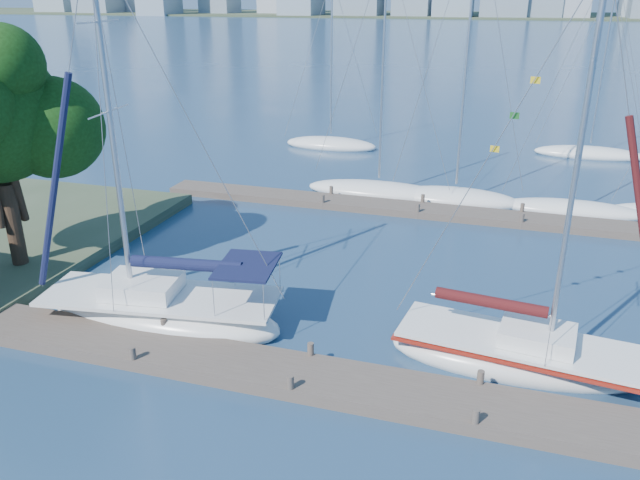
% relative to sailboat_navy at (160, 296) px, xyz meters
% --- Properties ---
extents(ground, '(700.00, 700.00, 0.00)m').
position_rel_sailboat_navy_xyz_m(ground, '(5.77, -2.02, -0.97)').
color(ground, '#18334D').
rests_on(ground, ground).
extents(near_dock, '(26.00, 2.00, 0.40)m').
position_rel_sailboat_navy_xyz_m(near_dock, '(5.77, -2.02, -0.77)').
color(near_dock, brown).
rests_on(near_dock, ground).
extents(far_dock, '(30.00, 1.80, 0.36)m').
position_rel_sailboat_navy_xyz_m(far_dock, '(7.77, 13.98, -0.79)').
color(far_dock, brown).
rests_on(far_dock, ground).
extents(far_shore, '(800.00, 100.00, 1.50)m').
position_rel_sailboat_navy_xyz_m(far_shore, '(5.77, 317.98, -0.97)').
color(far_shore, '#38472D').
rests_on(far_shore, ground).
extents(sailboat_navy, '(9.00, 4.04, 12.91)m').
position_rel_sailboat_navy_xyz_m(sailboat_navy, '(0.00, 0.00, 0.00)').
color(sailboat_navy, white).
rests_on(sailboat_navy, ground).
extents(sailboat_maroon, '(7.84, 3.36, 11.97)m').
position_rel_sailboat_navy_xyz_m(sailboat_maroon, '(11.72, 0.80, 0.00)').
color(sailboat_maroon, white).
rests_on(sailboat_maroon, ground).
extents(bg_boat_1, '(8.50, 4.08, 13.32)m').
position_rel_sailboat_navy_xyz_m(bg_boat_1, '(4.06, 16.41, -0.71)').
color(bg_boat_1, white).
rests_on(bg_boat_1, ground).
extents(bg_boat_2, '(6.92, 2.55, 14.92)m').
position_rel_sailboat_navy_xyz_m(bg_boat_2, '(8.30, 16.37, -0.67)').
color(bg_boat_2, white).
rests_on(bg_boat_2, ground).
extents(bg_boat_3, '(7.29, 2.42, 12.26)m').
position_rel_sailboat_navy_xyz_m(bg_boat_3, '(14.28, 16.38, -0.74)').
color(bg_boat_3, white).
rests_on(bg_boat_3, ground).
extents(bg_boat_6, '(7.15, 4.90, 12.06)m').
position_rel_sailboat_navy_xyz_m(bg_boat_6, '(-1.74, 26.72, -0.70)').
color(bg_boat_6, white).
rests_on(bg_boat_6, ground).
extents(bg_boat_7, '(7.54, 3.36, 12.22)m').
position_rel_sailboat_navy_xyz_m(bg_boat_7, '(16.12, 29.42, -0.72)').
color(bg_boat_7, white).
rests_on(bg_boat_7, ground).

